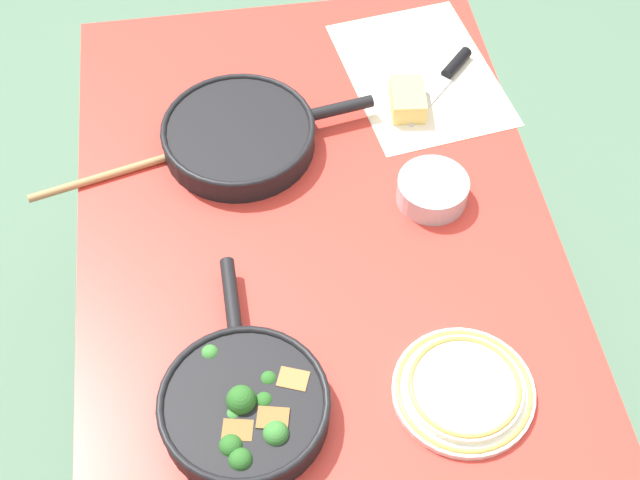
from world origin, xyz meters
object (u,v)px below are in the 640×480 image
cheese_block (408,100)px  dinner_plate_stack (464,389)px  prep_bowl_steel (432,190)px  skillet_eggs (240,135)px  wooden_spoon (158,160)px  grater_knife (446,76)px  skillet_broccoli (246,406)px

cheese_block → dinner_plate_stack: bearing=176.2°
cheese_block → prep_bowl_steel: size_ratio=0.79×
skillet_eggs → wooden_spoon: skillet_eggs is taller
wooden_spoon → grater_knife: bearing=-0.7°
skillet_broccoli → skillet_eggs: 0.56m
wooden_spoon → cheese_block: size_ratio=3.82×
skillet_eggs → dinner_plate_stack: (-0.57, -0.29, -0.01)m
grater_knife → prep_bowl_steel: size_ratio=1.50×
wooden_spoon → cheese_block: 0.50m
grater_knife → dinner_plate_stack: bearing=31.8°
skillet_broccoli → skillet_eggs: skillet_broccoli is taller
prep_bowl_steel → dinner_plate_stack: bearing=174.5°
skillet_broccoli → grater_knife: skillet_broccoli is taller
dinner_plate_stack → skillet_broccoli: bearing=87.8°
skillet_eggs → grater_knife: bearing=5.8°
skillet_broccoli → grater_knife: (0.68, -0.47, -0.02)m
skillet_eggs → cheese_block: skillet_eggs is taller
wooden_spoon → dinner_plate_stack: bearing=-65.1°
skillet_eggs → cheese_block: 0.34m
skillet_eggs → grater_knife: (0.12, -0.43, -0.02)m
cheese_block → dinner_plate_stack: (-0.62, 0.04, -0.01)m
skillet_broccoli → cheese_block: 0.72m
skillet_eggs → cheese_block: (0.05, -0.33, -0.00)m
skillet_broccoli → cheese_block: (0.61, -0.38, -0.01)m
skillet_broccoli → grater_knife: size_ratio=2.07×
grater_knife → skillet_broccoli: bearing=8.1°
prep_bowl_steel → grater_knife: bearing=-18.1°
cheese_block → prep_bowl_steel: prep_bowl_steel is taller
skillet_broccoli → skillet_eggs: size_ratio=0.97×
wooden_spoon → grater_knife: size_ratio=2.03×
skillet_broccoli → dinner_plate_stack: bearing=-92.8°
wooden_spoon → prep_bowl_steel: (-0.16, -0.49, 0.02)m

